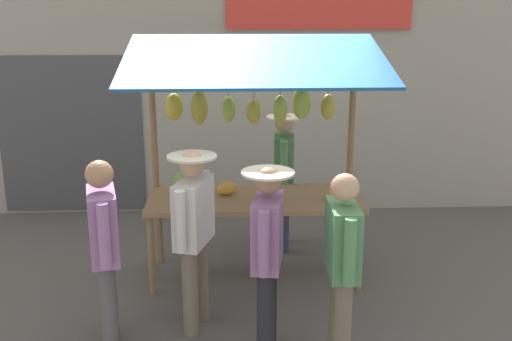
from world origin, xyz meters
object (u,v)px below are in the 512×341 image
(shopper_with_ponytail, at_px, (104,243))
(shopper_with_shopping_bag, at_px, (267,247))
(shopper_in_grey_tee, at_px, (194,226))
(market_stall, at_px, (252,132))
(shopper_in_striped_shirt, at_px, (342,258))
(vendor_with_sunhat, at_px, (284,170))

(shopper_with_ponytail, relative_size, shopper_with_shopping_bag, 1.02)
(shopper_in_grey_tee, relative_size, shopper_with_ponytail, 0.99)
(market_stall, xyz_separation_m, shopper_with_shopping_bag, (-0.07, 1.55, -0.61))
(market_stall, height_order, shopper_with_shopping_bag, market_stall)
(shopper_with_ponytail, height_order, shopper_in_striped_shirt, shopper_with_ponytail)
(shopper_in_grey_tee, bearing_deg, shopper_with_shopping_bag, -109.33)
(shopper_in_grey_tee, height_order, shopper_in_striped_shirt, shopper_in_grey_tee)
(vendor_with_sunhat, height_order, shopper_in_grey_tee, shopper_in_grey_tee)
(shopper_with_shopping_bag, bearing_deg, vendor_with_sunhat, 0.77)
(market_stall, xyz_separation_m, shopper_in_striped_shirt, (-0.64, 1.71, -0.63))
(vendor_with_sunhat, bearing_deg, market_stall, -24.55)
(shopper_with_ponytail, distance_m, shopper_in_striped_shirt, 1.92)
(market_stall, distance_m, shopper_in_grey_tee, 1.36)
(vendor_with_sunhat, relative_size, shopper_with_shopping_bag, 1.00)
(vendor_with_sunhat, xyz_separation_m, shopper_in_grey_tee, (0.93, 1.78, 0.01))
(shopper_in_grey_tee, xyz_separation_m, shopper_with_shopping_bag, (-0.61, 0.45, -0.01))
(shopper_in_striped_shirt, bearing_deg, shopper_in_grey_tee, 63.42)
(market_stall, relative_size, shopper_with_ponytail, 1.52)
(market_stall, height_order, shopper_with_ponytail, market_stall)
(shopper_with_ponytail, relative_size, shopper_in_striped_shirt, 1.03)
(vendor_with_sunhat, distance_m, shopper_with_shopping_bag, 2.25)
(shopper_in_grey_tee, distance_m, shopper_with_ponytail, 0.77)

